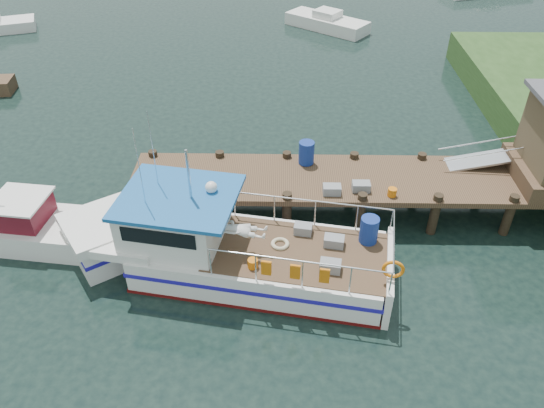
{
  "coord_description": "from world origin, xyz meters",
  "views": [
    {
      "loc": [
        -0.74,
        -15.54,
        11.79
      ],
      "look_at": [
        -1.0,
        -1.5,
        1.3
      ],
      "focal_mm": 35.0,
      "sensor_mm": 36.0,
      "label": 1
    }
  ],
  "objects_px": {
    "dock": "(493,158)",
    "work_boat": "(7,225)",
    "lobster_boat": "(219,247)",
    "moored_b": "(327,22)"
  },
  "relations": [
    {
      "from": "dock",
      "to": "lobster_boat",
      "type": "bearing_deg",
      "value": -160.12
    },
    {
      "from": "dock",
      "to": "work_boat",
      "type": "relative_size",
      "value": 2.43
    },
    {
      "from": "dock",
      "to": "work_boat",
      "type": "distance_m",
      "value": 16.64
    },
    {
      "from": "lobster_boat",
      "to": "moored_b",
      "type": "distance_m",
      "value": 23.65
    },
    {
      "from": "dock",
      "to": "moored_b",
      "type": "xyz_separation_m",
      "value": [
        -4.27,
        19.85,
        -1.78
      ]
    },
    {
      "from": "dock",
      "to": "lobster_boat",
      "type": "distance_m",
      "value": 9.78
    },
    {
      "from": "dock",
      "to": "lobster_boat",
      "type": "relative_size",
      "value": 1.54
    },
    {
      "from": "lobster_boat",
      "to": "work_boat",
      "type": "height_order",
      "value": "lobster_boat"
    },
    {
      "from": "dock",
      "to": "moored_b",
      "type": "distance_m",
      "value": 20.38
    },
    {
      "from": "dock",
      "to": "work_boat",
      "type": "bearing_deg",
      "value": -173.57
    }
  ]
}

